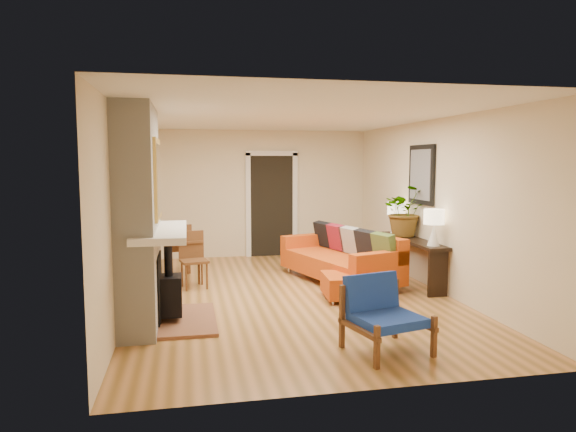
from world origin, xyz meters
The scene contains 10 objects.
room_shell centered at (0.60, 2.63, 1.24)m, with size 6.50×6.50×6.50m.
fireplace centered at (-2.00, -1.00, 1.24)m, with size 1.09×1.68×2.60m.
sofa centered at (1.03, 0.71, 0.39)m, with size 1.61×2.46×0.89m.
ottoman centered at (0.77, -0.37, 0.20)m, with size 0.75×0.75×0.35m.
blue_chair centered at (0.49, -2.34, 0.42)m, with size 0.89×0.88×0.77m.
dining_table centered at (-1.58, 1.29, 0.57)m, with size 0.92×1.66×0.87m.
console_table centered at (2.07, 0.32, 0.58)m, with size 0.34×1.85×0.72m.
lamp_near centered at (2.07, -0.36, 1.06)m, with size 0.30×0.30×0.54m.
lamp_far centered at (2.07, 1.03, 1.06)m, with size 0.30×0.30×0.54m.
houseplant centered at (2.06, 0.62, 1.15)m, with size 0.77×0.66×0.85m, color #1E5919.
Camera 1 is at (-1.48, -7.26, 1.95)m, focal length 32.00 mm.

